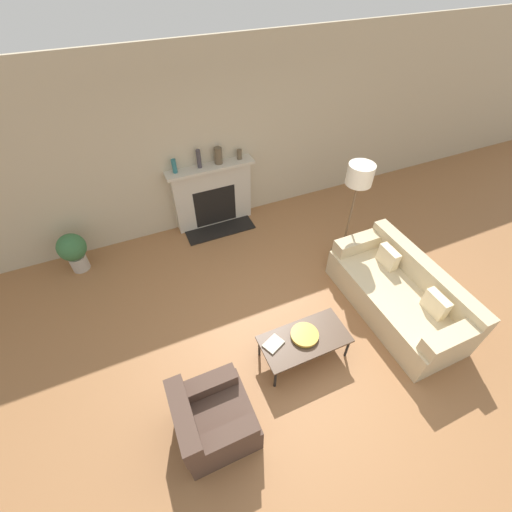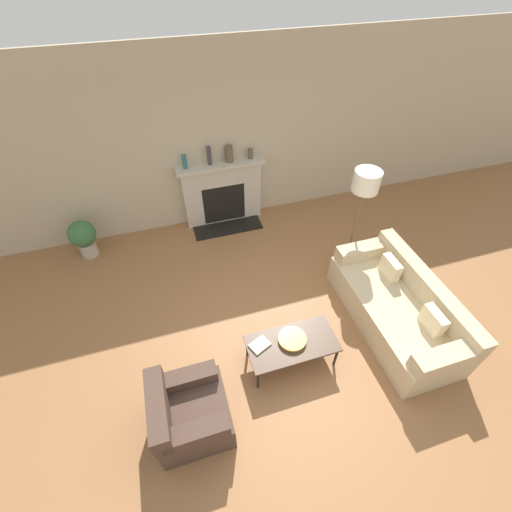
{
  "view_description": "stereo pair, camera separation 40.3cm",
  "coord_description": "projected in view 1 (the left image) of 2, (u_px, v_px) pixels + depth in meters",
  "views": [
    {
      "loc": [
        -1.42,
        -1.85,
        3.94
      ],
      "look_at": [
        0.0,
        1.4,
        0.45
      ],
      "focal_mm": 24.0,
      "sensor_mm": 36.0,
      "label": 1
    },
    {
      "loc": [
        -1.04,
        -1.99,
        3.94
      ],
      "look_at": [
        0.0,
        1.4,
        0.45
      ],
      "focal_mm": 24.0,
      "sensor_mm": 36.0,
      "label": 2
    }
  ],
  "objects": [
    {
      "name": "ground_plane",
      "position": [
        299.0,
        351.0,
        4.38
      ],
      "size": [
        18.0,
        18.0,
        0.0
      ],
      "primitive_type": "plane",
      "color": "#99663D"
    },
    {
      "name": "wall_back",
      "position": [
        213.0,
        142.0,
        5.38
      ],
      "size": [
        18.0,
        0.06,
        2.9
      ],
      "color": "#BCAD8E",
      "rests_on": "ground_plane"
    },
    {
      "name": "fireplace",
      "position": [
        213.0,
        196.0,
        5.87
      ],
      "size": [
        1.45,
        0.59,
        1.14
      ],
      "color": "beige",
      "rests_on": "ground_plane"
    },
    {
      "name": "couch",
      "position": [
        399.0,
        295.0,
        4.65
      ],
      "size": [
        0.92,
        1.99,
        0.77
      ],
      "rotation": [
        0.0,
        0.0,
        -1.57
      ],
      "color": "#CCB78E",
      "rests_on": "ground_plane"
    },
    {
      "name": "armchair_near",
      "position": [
        212.0,
        420.0,
        3.49
      ],
      "size": [
        0.75,
        0.74,
        0.75
      ],
      "rotation": [
        0.0,
        0.0,
        1.57
      ],
      "color": "#4C382D",
      "rests_on": "ground_plane"
    },
    {
      "name": "coffee_table",
      "position": [
        305.0,
        340.0,
        4.09
      ],
      "size": [
        1.07,
        0.53,
        0.38
      ],
      "color": "#4C3828",
      "rests_on": "ground_plane"
    },
    {
      "name": "bowl",
      "position": [
        305.0,
        335.0,
        4.07
      ],
      "size": [
        0.34,
        0.34,
        0.05
      ],
      "color": "#BC8E2D",
      "rests_on": "coffee_table"
    },
    {
      "name": "book",
      "position": [
        273.0,
        344.0,
        4.01
      ],
      "size": [
        0.28,
        0.25,
        0.02
      ],
      "rotation": [
        0.0,
        0.0,
        0.41
      ],
      "color": "#B2A893",
      "rests_on": "coffee_table"
    },
    {
      "name": "floor_lamp",
      "position": [
        358.0,
        185.0,
        4.71
      ],
      "size": [
        0.37,
        0.37,
        1.65
      ],
      "color": "brown",
      "rests_on": "ground_plane"
    },
    {
      "name": "mantel_vase_left",
      "position": [
        174.0,
        166.0,
        5.24
      ],
      "size": [
        0.07,
        0.07,
        0.22
      ],
      "color": "#28666B",
      "rests_on": "fireplace"
    },
    {
      "name": "mantel_vase_center_left",
      "position": [
        199.0,
        159.0,
        5.32
      ],
      "size": [
        0.07,
        0.07,
        0.3
      ],
      "color": "#3D383D",
      "rests_on": "fireplace"
    },
    {
      "name": "mantel_vase_center_right",
      "position": [
        218.0,
        156.0,
        5.43
      ],
      "size": [
        0.13,
        0.13,
        0.26
      ],
      "color": "brown",
      "rests_on": "fireplace"
    },
    {
      "name": "mantel_vase_right",
      "position": [
        239.0,
        154.0,
        5.57
      ],
      "size": [
        0.09,
        0.09,
        0.16
      ],
      "color": "brown",
      "rests_on": "fireplace"
    },
    {
      "name": "potted_plant",
      "position": [
        73.0,
        250.0,
        5.16
      ],
      "size": [
        0.42,
        0.42,
        0.66
      ],
      "color": "#B2A899",
      "rests_on": "ground_plane"
    }
  ]
}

